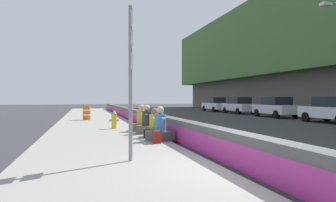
{
  "coord_description": "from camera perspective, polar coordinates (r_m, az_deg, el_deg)",
  "views": [
    {
      "loc": [
        -5.75,
        3.29,
        1.59
      ],
      "look_at": [
        6.83,
        -0.16,
        1.48
      ],
      "focal_mm": 32.89,
      "sensor_mm": 36.0,
      "label": 1
    }
  ],
  "objects": [
    {
      "name": "ground_plane",
      "position": [
        6.81,
        14.4,
        -13.05
      ],
      "size": [
        160.0,
        160.0,
        0.0
      ],
      "primitive_type": "plane",
      "color": "#353538",
      "rests_on": "ground"
    },
    {
      "name": "sidewalk_strip",
      "position": [
        5.98,
        -8.98,
        -14.26
      ],
      "size": [
        80.0,
        4.4,
        0.14
      ],
      "primitive_type": "cube",
      "color": "gray",
      "rests_on": "ground_plane"
    },
    {
      "name": "jersey_barrier",
      "position": [
        6.72,
        14.38,
        -9.53
      ],
      "size": [
        76.0,
        0.45,
        0.85
      ],
      "color": "#545456",
      "rests_on": "ground_plane"
    },
    {
      "name": "route_sign_post",
      "position": [
        7.21,
        -6.93,
        5.59
      ],
      "size": [
        0.44,
        0.09,
        3.6
      ],
      "color": "gray",
      "rests_on": "sidewalk_strip"
    },
    {
      "name": "fire_hydrant",
      "position": [
        15.06,
        -9.96,
        -3.34
      ],
      "size": [
        0.26,
        0.46,
        0.88
      ],
      "color": "gold",
      "rests_on": "sidewalk_strip"
    },
    {
      "name": "seated_person_foreground",
      "position": [
        10.67,
        -1.47,
        -5.34
      ],
      "size": [
        0.84,
        0.95,
        1.18
      ],
      "color": "#424247",
      "rests_on": "sidewalk_strip"
    },
    {
      "name": "seated_person_middle",
      "position": [
        11.61,
        -2.54,
        -5.0
      ],
      "size": [
        0.83,
        0.92,
        1.1
      ],
      "color": "black",
      "rests_on": "sidewalk_strip"
    },
    {
      "name": "seated_person_rear",
      "position": [
        12.83,
        -3.94,
        -4.35
      ],
      "size": [
        0.91,
        1.0,
        1.19
      ],
      "color": "#706651",
      "rests_on": "sidewalk_strip"
    },
    {
      "name": "seated_person_far",
      "position": [
        13.84,
        -4.93,
        -4.01
      ],
      "size": [
        0.75,
        0.85,
        1.18
      ],
      "color": "#706651",
      "rests_on": "sidewalk_strip"
    },
    {
      "name": "backpack",
      "position": [
        10.05,
        -2.11,
        -6.7
      ],
      "size": [
        0.32,
        0.28,
        0.4
      ],
      "color": "maroon",
      "rests_on": "sidewalk_strip"
    },
    {
      "name": "construction_barrel",
      "position": [
        21.49,
        -14.82,
        -2.12
      ],
      "size": [
        0.54,
        0.54,
        0.95
      ],
      "color": "orange",
      "rests_on": "sidewalk_strip"
    },
    {
      "name": "parked_car_third",
      "position": [
        22.27,
        28.34,
        -1.45
      ],
      "size": [
        4.5,
        1.96,
        1.71
      ],
      "color": "silver",
      "rests_on": "ground_plane"
    },
    {
      "name": "parked_car_fourth",
      "position": [
        27.29,
        19.32,
        -1.07
      ],
      "size": [
        4.53,
        2.01,
        1.71
      ],
      "color": "silver",
      "rests_on": "ground_plane"
    },
    {
      "name": "parked_car_midline",
      "position": [
        32.77,
        13.01,
        -0.8
      ],
      "size": [
        4.5,
        1.96,
        1.71
      ],
      "color": "silver",
      "rests_on": "ground_plane"
    },
    {
      "name": "parked_car_far",
      "position": [
        37.7,
        8.81,
        -0.63
      ],
      "size": [
        4.52,
        1.98,
        1.71
      ],
      "color": "silver",
      "rests_on": "ground_plane"
    }
  ]
}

